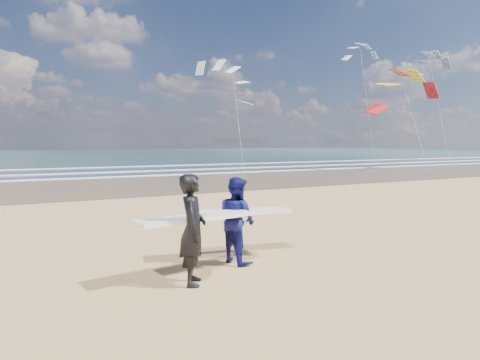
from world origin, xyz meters
TOP-DOWN VIEW (x-y plane):
  - wet_sand_strip at (20.00, 18.00)m, footprint 220.00×12.00m
  - ocean at (20.00, 72.00)m, footprint 220.00×100.00m
  - foam_breakers at (20.00, 28.10)m, footprint 220.00×11.70m
  - surfer_near at (-0.04, 0.46)m, footprint 2.25×1.18m
  - surfer_far at (1.21, 1.27)m, footprint 2.26×1.31m
  - kite_0 at (25.77, 18.83)m, footprint 7.90×4.97m
  - kite_1 at (13.79, 26.06)m, footprint 5.95×4.75m
  - kite_2 at (36.76, 24.72)m, footprint 6.03×4.76m
  - kite_5 at (33.44, 31.58)m, footprint 5.16×4.67m

SIDE VIEW (x-z plane):
  - wet_sand_strip at x=20.00m, z-range 0.00..0.01m
  - ocean at x=20.00m, z-range 0.00..0.02m
  - foam_breakers at x=20.00m, z-range 0.02..0.08m
  - surfer_far at x=1.21m, z-range 0.01..1.73m
  - surfer_near at x=-0.04m, z-range 0.02..1.90m
  - kite_1 at x=13.79m, z-range 0.59..10.34m
  - kite_0 at x=25.77m, z-range 1.19..10.81m
  - kite_2 at x=36.76m, z-range 0.72..13.73m
  - kite_5 at x=33.44m, z-range 0.41..15.35m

